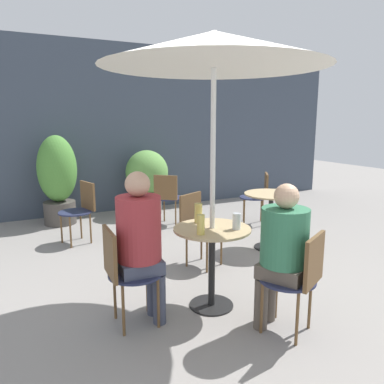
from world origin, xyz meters
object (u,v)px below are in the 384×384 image
object	(u,v)px
bistro_chair_0	(124,267)
potted_plant_0	(58,177)
cafe_table_far	(271,208)
umbrella	(214,50)
bistro_chair_1	(300,274)
beer_glass_0	(201,225)
beer_glass_2	(198,213)
bistro_chair_5	(259,193)
seated_person_1	(282,246)
bistro_chair_3	(198,222)
bistro_chair_4	(81,206)
beer_glass_1	(237,221)
potted_plant_1	(147,178)
cafe_table_near	(212,249)
bistro_chair_2	(168,195)
seated_person_0	(141,236)

from	to	relation	value
bistro_chair_0	potted_plant_0	bearing A→B (deg)	2.92
cafe_table_far	umbrella	distance (m)	2.43
bistro_chair_1	beer_glass_0	distance (m)	0.86
beer_glass_0	beer_glass_2	bearing A→B (deg)	66.19
bistro_chair_0	bistro_chair_5	distance (m)	3.47
seated_person_1	potted_plant_0	xyz separation A→B (m)	(-1.18, 4.05, 0.06)
bistro_chair_1	bistro_chair_3	xyz separation A→B (m)	(-0.03, 1.65, 0.00)
beer_glass_2	bistro_chair_4	bearing A→B (deg)	107.53
beer_glass_1	beer_glass_2	size ratio (longest dim) A/B	0.79
bistro_chair_5	beer_glass_1	size ratio (longest dim) A/B	5.85
bistro_chair_0	potted_plant_1	size ratio (longest dim) A/B	0.73
cafe_table_near	bistro_chair_3	bearing A→B (deg)	70.13
potted_plant_1	cafe_table_far	bearing A→B (deg)	-71.56
cafe_table_near	umbrella	xyz separation A→B (m)	(0.00, 0.00, 1.67)
beer_glass_2	potted_plant_1	bearing A→B (deg)	78.73
bistro_chair_1	bistro_chair_5	bearing A→B (deg)	-149.16
bistro_chair_3	potted_plant_0	distance (m)	2.82
bistro_chair_5	beer_glass_1	xyz separation A→B (m)	(-1.85, -2.18, 0.30)
cafe_table_near	cafe_table_far	world-z (taller)	same
umbrella	potted_plant_0	bearing A→B (deg)	104.12
bistro_chair_2	cafe_table_far	bearing A→B (deg)	157.46
beer_glass_2	potted_plant_0	xyz separation A→B (m)	(-0.85, 3.27, -0.06)
bistro_chair_1	beer_glass_1	xyz separation A→B (m)	(-0.21, 0.57, 0.30)
bistro_chair_3	potted_plant_1	size ratio (longest dim) A/B	0.73
umbrella	bistro_chair_3	bearing A→B (deg)	70.13
bistro_chair_1	umbrella	xyz separation A→B (m)	(-0.38, 0.70, 1.70)
bistro_chair_3	beer_glass_0	world-z (taller)	beer_glass_0
bistro_chair_3	bistro_chair_2	bearing A→B (deg)	53.28
bistro_chair_1	seated_person_0	size ratio (longest dim) A/B	0.65
potted_plant_0	bistro_chair_4	bearing A→B (deg)	-81.72
seated_person_0	potted_plant_0	distance (m)	3.47
cafe_table_far	bistro_chair_3	world-z (taller)	bistro_chair_3
bistro_chair_1	beer_glass_2	bearing A→B (deg)	-94.27
bistro_chair_2	bistro_chair_1	bearing A→B (deg)	125.84
bistro_chair_3	bistro_chair_4	world-z (taller)	same
potted_plant_0	bistro_chair_1	bearing A→B (deg)	-73.30
bistro_chair_1	bistro_chair_3	size ratio (longest dim) A/B	1.00
bistro_chair_5	seated_person_0	world-z (taller)	seated_person_0
bistro_chair_2	cafe_table_near	bearing A→B (deg)	116.51
beer_glass_2	umbrella	size ratio (longest dim) A/B	0.08
bistro_chair_4	beer_glass_0	distance (m)	2.58
bistro_chair_1	beer_glass_2	xyz separation A→B (m)	(-0.41, 0.91, 0.32)
bistro_chair_3	umbrella	distance (m)	1.99
cafe_table_far	bistro_chair_1	xyz separation A→B (m)	(-1.07, -1.73, -0.04)
bistro_chair_2	potted_plant_1	size ratio (longest dim) A/B	0.73
beer_glass_0	bistro_chair_1	bearing A→B (deg)	-46.34
cafe_table_near	umbrella	bearing A→B (deg)	0.00
bistro_chair_3	bistro_chair_0	bearing A→B (deg)	-166.78
bistro_chair_2	beer_glass_2	world-z (taller)	beer_glass_2
beer_glass_2	potted_plant_0	size ratio (longest dim) A/B	0.13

